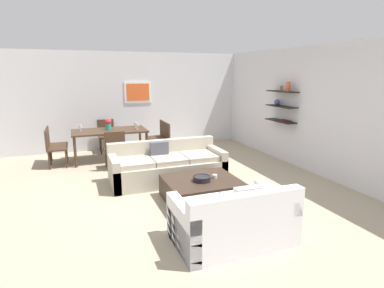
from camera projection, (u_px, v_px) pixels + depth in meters
The scene contains 20 objects.
ground_plane at pixel (178, 185), 6.07m from camera, with size 18.00×18.00×0.00m, color tan.
back_wall_unit at pixel (149, 100), 9.09m from camera, with size 8.40×0.09×2.70m.
right_wall_shelf_unit at pixel (291, 107), 7.36m from camera, with size 0.34×8.20×2.70m.
sofa_beige at pixel (167, 167), 6.27m from camera, with size 2.24×0.90×0.78m.
loveseat_white at pixel (233, 220), 3.99m from camera, with size 1.48×0.90×0.78m.
coffee_table at pixel (202, 190), 5.31m from camera, with size 1.21×1.06×0.38m.
decorative_bowl at pixel (202, 178), 5.18m from camera, with size 0.30×0.30×0.09m.
candle_jar at pixel (215, 176), 5.32m from camera, with size 0.08×0.08×0.06m, color silver.
dining_table at pixel (110, 133), 7.74m from camera, with size 1.78×0.94×0.75m.
dining_chair_head at pixel (106, 134), 8.58m from camera, with size 0.44×0.44×0.88m.
dining_chair_left_near at pixel (53, 146), 7.14m from camera, with size 0.44×0.44×0.88m.
dining_chair_foot at pixel (115, 147), 6.98m from camera, with size 0.44×0.44×0.88m.
dining_chair_right_far at pixel (159, 135), 8.42m from camera, with size 0.44×0.44×0.88m.
dining_chair_left_far at pixel (54, 142), 7.52m from camera, with size 0.44×0.44×0.88m.
dining_chair_right_near at pixel (163, 138), 8.03m from camera, with size 0.44×0.44×0.88m.
wine_glass_left_far at pixel (80, 127), 7.57m from camera, with size 0.07×0.07×0.16m.
wine_glass_head at pixel (107, 123), 8.07m from camera, with size 0.07×0.07×0.17m.
wine_glass_right_far at pixel (135, 124), 8.04m from camera, with size 0.07×0.07×0.15m.
wine_glass_right_near at pixel (137, 125), 7.82m from camera, with size 0.07×0.07×0.16m.
centerpiece_vase at pixel (108, 124), 7.72m from camera, with size 0.16×0.16×0.29m.
Camera 1 is at (-1.77, -5.47, 2.13)m, focal length 29.36 mm.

